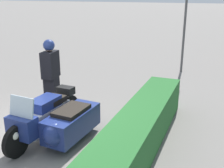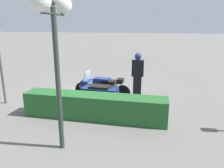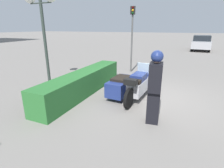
{
  "view_description": "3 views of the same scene",
  "coord_description": "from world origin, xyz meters",
  "px_view_note": "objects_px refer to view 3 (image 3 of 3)",
  "views": [
    {
      "loc": [
        4.36,
        3.78,
        3.07
      ],
      "look_at": [
        -1.18,
        1.52,
        1.09
      ],
      "focal_mm": 45.0,
      "sensor_mm": 36.0,
      "label": 1
    },
    {
      "loc": [
        -2.62,
        8.96,
        3.06
      ],
      "look_at": [
        -0.91,
        1.25,
        0.92
      ],
      "focal_mm": 35.0,
      "sensor_mm": 36.0,
      "label": 2
    },
    {
      "loc": [
        -5.93,
        -1.09,
        2.42
      ],
      "look_at": [
        -1.02,
        1.02,
        0.67
      ],
      "focal_mm": 28.0,
      "sensor_mm": 36.0,
      "label": 3
    }
  ],
  "objects_px": {
    "officer_rider": "(155,86)",
    "twin_lamp_post": "(41,8)",
    "hedge_bush_curbside": "(84,82)",
    "parked_car_background": "(201,43)",
    "police_motorcycle": "(130,84)",
    "traffic_light_near": "(132,30)"
  },
  "relations": [
    {
      "from": "hedge_bush_curbside",
      "to": "parked_car_background",
      "type": "height_order",
      "value": "parked_car_background"
    },
    {
      "from": "hedge_bush_curbside",
      "to": "twin_lamp_post",
      "type": "relative_size",
      "value": 1.29
    },
    {
      "from": "officer_rider",
      "to": "traffic_light_near",
      "type": "relative_size",
      "value": 0.55
    },
    {
      "from": "parked_car_background",
      "to": "traffic_light_near",
      "type": "bearing_deg",
      "value": 164.4
    },
    {
      "from": "hedge_bush_curbside",
      "to": "parked_car_background",
      "type": "relative_size",
      "value": 1.13
    },
    {
      "from": "police_motorcycle",
      "to": "officer_rider",
      "type": "distance_m",
      "value": 1.91
    },
    {
      "from": "officer_rider",
      "to": "hedge_bush_curbside",
      "type": "height_order",
      "value": "officer_rider"
    },
    {
      "from": "officer_rider",
      "to": "twin_lamp_post",
      "type": "relative_size",
      "value": 0.51
    },
    {
      "from": "police_motorcycle",
      "to": "officer_rider",
      "type": "bearing_deg",
      "value": -139.84
    },
    {
      "from": "hedge_bush_curbside",
      "to": "parked_car_background",
      "type": "distance_m",
      "value": 16.76
    },
    {
      "from": "police_motorcycle",
      "to": "parked_car_background",
      "type": "bearing_deg",
      "value": -7.06
    },
    {
      "from": "hedge_bush_curbside",
      "to": "twin_lamp_post",
      "type": "bearing_deg",
      "value": 81.71
    },
    {
      "from": "parked_car_background",
      "to": "twin_lamp_post",
      "type": "bearing_deg",
      "value": 160.07
    },
    {
      "from": "traffic_light_near",
      "to": "parked_car_background",
      "type": "relative_size",
      "value": 0.81
    },
    {
      "from": "police_motorcycle",
      "to": "traffic_light_near",
      "type": "height_order",
      "value": "traffic_light_near"
    },
    {
      "from": "hedge_bush_curbside",
      "to": "traffic_light_near",
      "type": "relative_size",
      "value": 1.4
    },
    {
      "from": "parked_car_background",
      "to": "officer_rider",
      "type": "bearing_deg",
      "value": 176.68
    },
    {
      "from": "officer_rider",
      "to": "parked_car_background",
      "type": "height_order",
      "value": "officer_rider"
    },
    {
      "from": "officer_rider",
      "to": "parked_car_background",
      "type": "xyz_separation_m",
      "value": [
        17.2,
        -1.9,
        -0.19
      ]
    },
    {
      "from": "officer_rider",
      "to": "traffic_light_near",
      "type": "xyz_separation_m",
      "value": [
        5.05,
        2.18,
        1.25
      ]
    },
    {
      "from": "police_motorcycle",
      "to": "twin_lamp_post",
      "type": "height_order",
      "value": "twin_lamp_post"
    },
    {
      "from": "officer_rider",
      "to": "twin_lamp_post",
      "type": "height_order",
      "value": "twin_lamp_post"
    }
  ]
}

